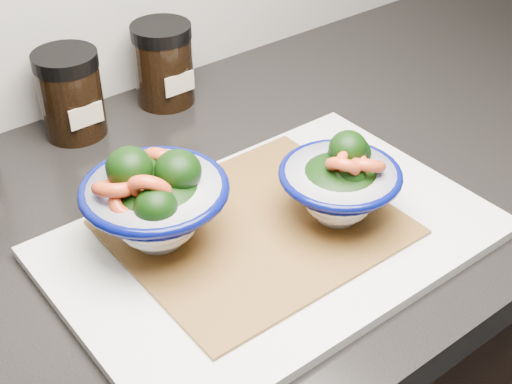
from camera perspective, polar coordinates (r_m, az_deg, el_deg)
countertop at (r=0.77m, az=-13.01°, el=-6.64°), size 3.50×0.60×0.04m
cutting_board at (r=0.75m, az=1.43°, el=-3.81°), size 0.45×0.30×0.01m
bamboo_mat at (r=0.75m, az=0.00°, el=-2.82°), size 0.28×0.24×0.00m
bowl_left at (r=0.71m, az=-8.16°, el=-0.69°), size 0.15×0.15×0.11m
bowl_right at (r=0.75m, az=6.82°, el=0.71°), size 0.13×0.13×0.09m
spice_jar_c at (r=0.94m, az=-14.61°, el=7.59°), size 0.08×0.08×0.11m
spice_jar_d at (r=0.99m, az=-7.41°, el=10.11°), size 0.08×0.08×0.11m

